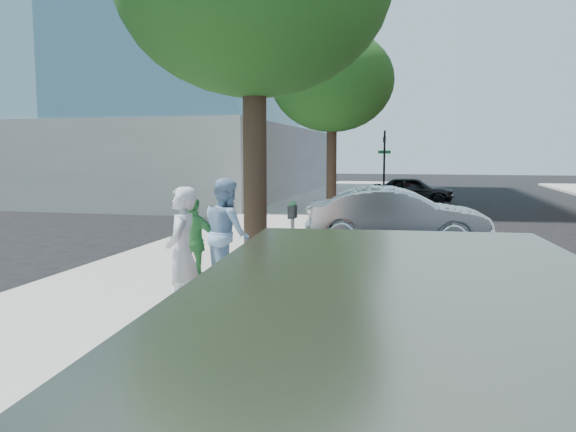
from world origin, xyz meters
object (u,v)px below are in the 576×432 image
(person_gray, at_px, (182,254))
(sedan_silver, at_px, (397,217))
(parking_meter, at_px, (293,223))
(bg_car, at_px, (413,190))
(person_officer, at_px, (227,233))
(person_green, at_px, (194,242))

(person_gray, xyz_separation_m, sedan_silver, (2.68, 8.15, -0.30))
(parking_meter, distance_m, bg_car, 18.92)
(parking_meter, relative_size, person_officer, 0.75)
(person_officer, relative_size, person_green, 1.22)
(person_green, bearing_deg, parking_meter, -142.34)
(person_gray, distance_m, bg_car, 22.04)
(person_officer, distance_m, sedan_silver, 6.75)
(parking_meter, xyz_separation_m, person_gray, (-0.92, -3.04, -0.10))
(parking_meter, xyz_separation_m, bg_car, (1.95, 18.81, -0.52))
(person_officer, bearing_deg, parking_meter, -80.57)
(person_officer, bearing_deg, bg_car, -47.03)
(parking_meter, height_order, person_officer, person_officer)
(person_gray, height_order, bg_car, person_gray)
(person_green, xyz_separation_m, bg_car, (3.49, 19.94, -0.27))
(parking_meter, xyz_separation_m, person_green, (-1.54, -1.13, -0.25))
(person_gray, relative_size, person_green, 1.19)
(person_gray, height_order, person_green, person_gray)
(person_officer, distance_m, bg_car, 20.09)
(person_gray, bearing_deg, person_green, -173.42)
(sedan_silver, height_order, bg_car, sedan_silver)
(person_gray, xyz_separation_m, person_officer, (-0.03, 1.97, 0.02))
(parking_meter, distance_m, person_officer, 1.43)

